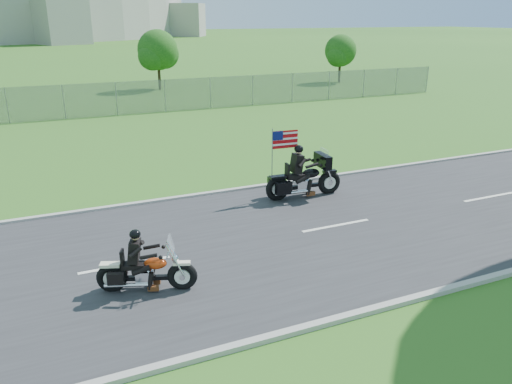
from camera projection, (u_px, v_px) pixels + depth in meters
name	position (u px, v px, depth m)	size (l,w,h in m)	color
ground	(204.00, 252.00, 12.88)	(420.00, 420.00, 0.00)	#2D5B1C
road	(204.00, 251.00, 12.88)	(120.00, 8.00, 0.04)	#28282B
curb_north	(165.00, 200.00, 16.36)	(120.00, 0.18, 0.12)	#9E9B93
curb_south	(271.00, 338.00, 9.37)	(120.00, 0.18, 0.12)	#9E9B93
fence	(7.00, 106.00, 27.92)	(60.00, 0.03, 2.00)	gray
tree_fence_near	(158.00, 52.00, 40.10)	(3.52, 3.28, 4.75)	#382316
tree_fence_far	(341.00, 52.00, 44.53)	(3.08, 2.87, 4.20)	#382316
motorcycle_lead	(145.00, 272.00, 10.90)	(2.13, 1.04, 1.49)	black
motorcycle_follow	(304.00, 180.00, 16.54)	(2.73, 0.90, 2.27)	black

